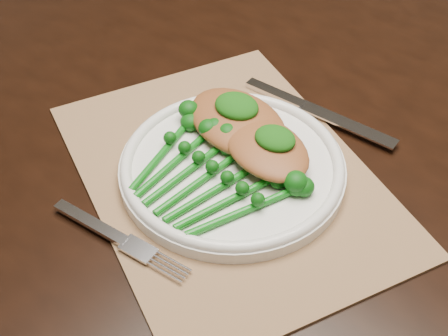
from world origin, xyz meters
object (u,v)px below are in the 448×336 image
Objects in this scene: chicken_fillet_left at (237,122)px; broccolini_bundle at (200,181)px; placemat at (227,176)px; dinner_plate at (232,166)px; dining_table at (275,278)px.

broccolini_bundle is at bearing -62.03° from chicken_fillet_left.
dinner_plate reaches higher than placemat.
broccolini_bundle reaches higher than dinner_plate.
placemat is 0.07m from chicken_fillet_left.
dining_table is at bearing 92.63° from chicken_fillet_left.
dining_table is at bearing 93.17° from dinner_plate.
dining_table is at bearing 97.04° from broccolini_bundle.
broccolini_bundle is (-0.01, -0.04, 0.02)m from placemat.
placemat is (0.00, -0.15, 0.37)m from dining_table.
placemat is 0.02m from dinner_plate.
broccolini_bundle is (-0.00, -0.19, 0.40)m from dining_table.
dinner_plate is (0.00, 0.01, 0.01)m from placemat.
dining_table is 3.90× the size of placemat.
dinner_plate is at bearing -83.70° from dining_table.
chicken_fillet_left is at bearing 120.59° from dinner_plate.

